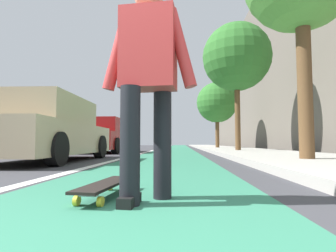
% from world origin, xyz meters
% --- Properties ---
extents(ground_plane, '(80.00, 80.00, 0.00)m').
position_xyz_m(ground_plane, '(10.00, 0.00, 0.00)').
color(ground_plane, '#38383D').
extents(bike_lane_paint, '(56.00, 2.18, 0.00)m').
position_xyz_m(bike_lane_paint, '(24.00, 0.00, 0.00)').
color(bike_lane_paint, '#2D7256').
rests_on(bike_lane_paint, ground).
extents(lane_stripe_white, '(52.00, 0.16, 0.01)m').
position_xyz_m(lane_stripe_white, '(20.00, 1.24, 0.00)').
color(lane_stripe_white, silver).
rests_on(lane_stripe_white, ground).
extents(sidewalk_curb, '(52.00, 3.20, 0.12)m').
position_xyz_m(sidewalk_curb, '(18.00, -3.21, 0.06)').
color(sidewalk_curb, '#9E9B93').
rests_on(sidewalk_curb, ground).
extents(building_facade, '(40.00, 1.20, 10.97)m').
position_xyz_m(building_facade, '(22.00, -6.39, 5.48)').
color(building_facade, '#5F574E').
rests_on(building_facade, ground).
extents(skateboard, '(0.86, 0.29, 0.11)m').
position_xyz_m(skateboard, '(1.38, 0.20, 0.09)').
color(skateboard, yellow).
rests_on(skateboard, ground).
extents(skater_person, '(0.44, 0.72, 1.64)m').
position_xyz_m(skater_person, '(1.23, -0.14, 0.94)').
color(skater_person, black).
rests_on(skater_person, ground).
extents(parked_car_near, '(4.31, 2.06, 1.48)m').
position_xyz_m(parked_car_near, '(5.31, 2.80, 0.71)').
color(parked_car_near, tan).
rests_on(parked_car_near, ground).
extents(parked_car_mid, '(4.44, 2.04, 1.48)m').
position_xyz_m(parked_car_mid, '(10.91, 2.98, 0.71)').
color(parked_car_mid, maroon).
rests_on(parked_car_mid, ground).
extents(traffic_light, '(0.33, 0.28, 4.38)m').
position_xyz_m(traffic_light, '(22.40, 1.64, 3.02)').
color(traffic_light, '#2D2D2D').
rests_on(traffic_light, ground).
extents(street_tree_mid, '(2.96, 2.96, 5.65)m').
position_xyz_m(street_tree_mid, '(10.80, -2.81, 4.16)').
color(street_tree_mid, brown).
rests_on(street_tree_mid, ground).
extents(street_tree_far, '(2.75, 2.75, 4.55)m').
position_xyz_m(street_tree_far, '(17.31, -2.81, 3.17)').
color(street_tree_far, brown).
rests_on(street_tree_far, ground).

